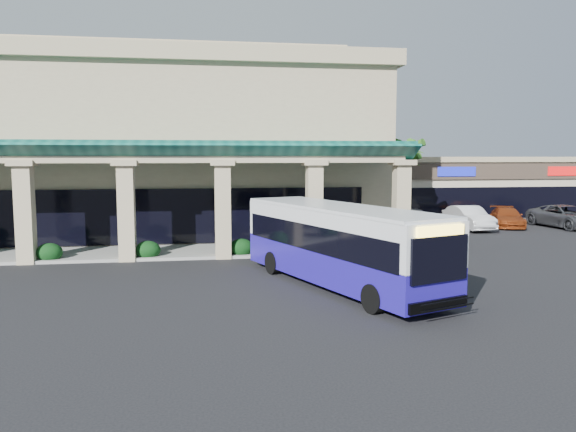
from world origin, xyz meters
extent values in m
plane|color=black|center=(0.00, 0.00, 0.00)|extent=(110.00, 110.00, 0.00)
imported|color=#464C63|center=(5.06, 0.02, 0.92)|extent=(0.76, 0.80, 1.84)
imported|color=silver|center=(10.35, 14.22, 0.72)|extent=(2.34, 4.41, 1.43)
imported|color=white|center=(13.85, 13.42, 0.80)|extent=(1.75, 4.86, 1.60)
imported|color=#943C15|center=(17.20, 14.36, 0.68)|extent=(3.36, 5.03, 1.35)
imported|color=#3D3F44|center=(20.94, 13.20, 0.79)|extent=(3.25, 5.94, 1.58)
camera|label=1|loc=(-4.09, -21.87, 4.93)|focal=35.00mm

